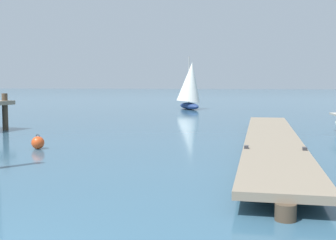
% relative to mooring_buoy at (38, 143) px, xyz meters
% --- Properties ---
extents(floating_dock, '(2.48, 17.40, 0.53)m').
position_rel_mooring_buoy_xyz_m(floating_dock, '(8.00, 2.33, 0.14)').
color(floating_dock, gray).
rests_on(floating_dock, ground).
extents(mooring_buoy, '(0.45, 0.45, 0.52)m').
position_rel_mooring_buoy_xyz_m(mooring_buoy, '(0.00, 0.00, 0.00)').
color(mooring_buoy, '#E04C1E').
rests_on(mooring_buoy, ground).
extents(distant_sailboat, '(3.25, 4.24, 4.79)m').
position_rel_mooring_buoy_xyz_m(distant_sailboat, '(0.49, 24.93, 1.93)').
color(distant_sailboat, navy).
rests_on(distant_sailboat, ground).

